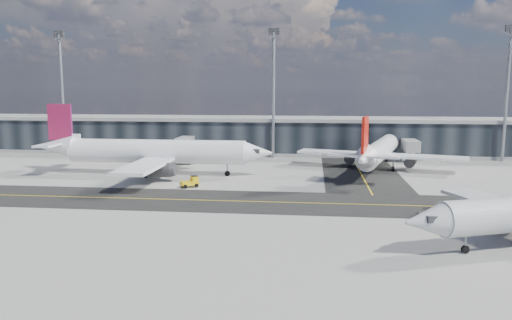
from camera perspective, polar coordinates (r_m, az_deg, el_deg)
The scene contains 8 objects.
ground at distance 67.27m, azimuth -1.26°, elevation -5.54°, with size 300.00×300.00×0.00m, color gray.
taxiway_lanes at distance 77.30m, azimuth 2.69°, elevation -3.69°, with size 180.00×63.00×0.03m.
terminal_concourse at distance 120.54m, azimuth 2.26°, elevation 2.67°, with size 152.00×19.80×8.80m.
floodlight_masts at distance 113.02m, azimuth 2.01°, elevation 8.13°, with size 102.50×0.70×28.90m.
airliner_af at distance 93.63m, azimuth -11.62°, elevation 0.94°, with size 43.58×37.05×12.96m.
airliner_redtail at distance 99.23m, azimuth 13.85°, elevation 0.98°, with size 32.53×37.78×11.36m.
baggage_tug at distance 81.45m, azimuth -7.43°, elevation -2.48°, with size 3.15×2.66×1.80m.
service_van at distance 110.50m, azimuth 12.99°, elevation 0.22°, with size 2.74×5.95×1.65m, color white.
Camera 1 is at (8.80, -64.67, 16.31)m, focal length 35.00 mm.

